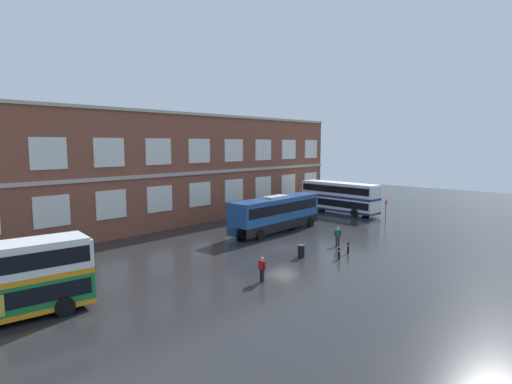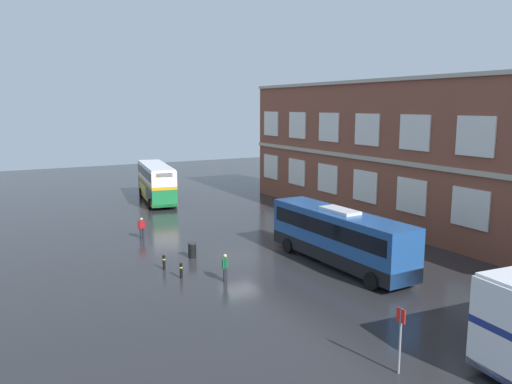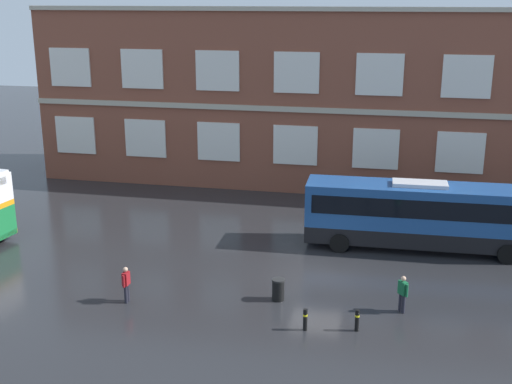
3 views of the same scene
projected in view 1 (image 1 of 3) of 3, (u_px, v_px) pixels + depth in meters
The scene contains 10 objects.
ground_plane at pixel (266, 244), 38.09m from camera, with size 120.00×120.00×0.00m, color #232326.
brick_terminal_building at pixel (178, 169), 49.67m from camera, with size 49.06×8.19×12.64m.
double_decker_middle at pixel (339, 197), 55.25m from camera, with size 3.54×11.18×4.07m.
touring_coach at pixel (276, 214), 43.32m from camera, with size 12.06×3.11×3.80m.
waiting_passenger at pixel (338, 235), 37.60m from camera, with size 0.49×0.55×1.70m.
second_passenger at pixel (262, 268), 27.63m from camera, with size 0.25×0.63×1.70m.
bus_stand_flag at pixel (386, 209), 47.96m from camera, with size 0.44×0.10×2.70m.
station_litter_bin at pixel (301, 251), 33.65m from camera, with size 0.60×0.60×1.03m.
safety_bollard_west at pixel (348, 248), 34.90m from camera, with size 0.19×0.19×0.95m.
safety_bollard_east at pixel (339, 253), 33.10m from camera, with size 0.19×0.19×0.95m.
Camera 1 is at (-28.12, -22.48, 9.21)m, focal length 29.04 mm.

